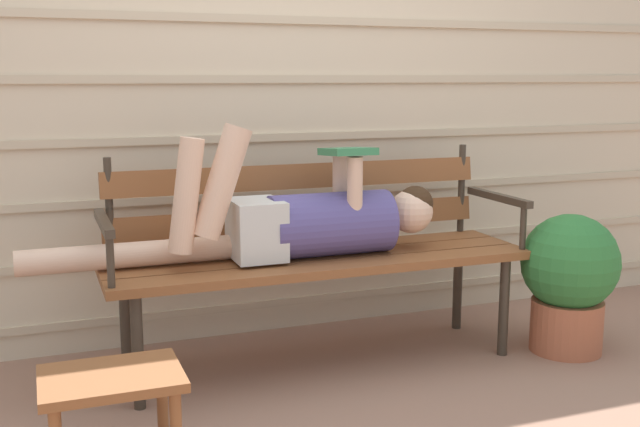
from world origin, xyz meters
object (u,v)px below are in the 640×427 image
at_px(park_bench, 314,243).
at_px(footstool, 112,393).
at_px(potted_plant, 569,277).
at_px(reclining_person, 299,219).

relative_size(park_bench, footstool, 4.25).
bearing_deg(park_bench, footstool, -141.62).
bearing_deg(potted_plant, footstool, -168.52).
height_order(reclining_person, footstool, reclining_person).
distance_m(park_bench, footstool, 1.20).
xyz_separation_m(park_bench, footstool, (-0.92, -0.73, -0.24)).
relative_size(park_bench, potted_plant, 2.88).
bearing_deg(footstool, potted_plant, 11.48).
bearing_deg(park_bench, reclining_person, -142.17).
distance_m(reclining_person, potted_plant, 1.23).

